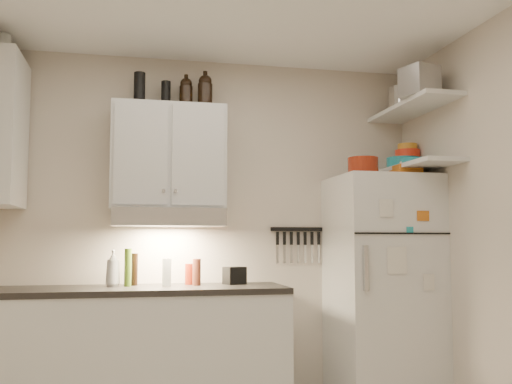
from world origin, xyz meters
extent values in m
cube|color=beige|center=(0.00, 1.51, 1.30)|extent=(3.20, 0.02, 2.60)
cube|color=silver|center=(-0.55, 1.20, 0.44)|extent=(2.10, 0.60, 0.88)
cube|color=black|center=(-0.55, 1.20, 0.90)|extent=(2.10, 0.62, 0.04)
cube|color=silver|center=(-0.30, 1.33, 1.83)|extent=(0.80, 0.33, 0.75)
cube|color=silver|center=(-0.30, 1.27, 1.39)|extent=(0.76, 0.46, 0.12)
cube|color=silver|center=(1.25, 1.16, 0.85)|extent=(0.70, 0.68, 1.70)
cube|color=silver|center=(1.45, 1.02, 2.20)|extent=(0.30, 0.95, 0.03)
cube|color=silver|center=(1.45, 1.02, 1.76)|extent=(0.30, 0.95, 0.03)
cube|color=black|center=(0.70, 1.49, 1.32)|extent=(0.42, 0.02, 0.03)
cylinder|color=maroon|center=(1.07, 1.06, 1.76)|extent=(0.23, 0.23, 0.13)
cube|color=orange|center=(1.38, 1.02, 1.74)|extent=(0.19, 0.23, 0.07)
cylinder|color=silver|center=(1.38, 1.03, 1.75)|extent=(0.07, 0.07, 0.10)
cylinder|color=silver|center=(1.52, 1.24, 2.31)|extent=(0.31, 0.31, 0.20)
cube|color=#AAAAAD|center=(1.41, 0.90, 2.31)|extent=(0.22, 0.20, 0.18)
cube|color=#AAAAAD|center=(1.37, 0.76, 2.32)|extent=(0.26, 0.26, 0.21)
cylinder|color=teal|center=(1.48, 1.27, 1.82)|extent=(0.24, 0.24, 0.09)
cylinder|color=red|center=(1.52, 1.25, 1.90)|extent=(0.19, 0.19, 0.06)
cylinder|color=orange|center=(1.52, 1.25, 1.95)|extent=(0.15, 0.15, 0.05)
cylinder|color=teal|center=(1.45, 1.02, 1.80)|extent=(0.27, 0.27, 0.05)
cylinder|color=black|center=(-0.32, 1.40, 2.30)|extent=(0.09, 0.09, 0.20)
cylinder|color=black|center=(-0.51, 1.34, 2.32)|extent=(0.10, 0.10, 0.24)
cylinder|color=silver|center=(-1.41, 1.19, 2.52)|extent=(0.14, 0.14, 0.14)
imported|color=silver|center=(-0.67, 1.28, 1.06)|extent=(0.12, 0.12, 0.28)
cylinder|color=brown|center=(-0.10, 1.25, 1.01)|extent=(0.07, 0.07, 0.18)
cylinder|color=#46691A|center=(-0.57, 1.26, 1.05)|extent=(0.06, 0.06, 0.26)
cylinder|color=black|center=(-0.52, 1.34, 1.03)|extent=(0.05, 0.05, 0.22)
cylinder|color=silver|center=(-0.31, 1.24, 1.01)|extent=(0.08, 0.08, 0.19)
cylinder|color=maroon|center=(-0.14, 1.34, 0.99)|extent=(0.10, 0.10, 0.15)
cube|color=black|center=(0.18, 1.31, 0.98)|extent=(0.17, 0.15, 0.12)
camera|label=1|loc=(-0.53, -2.75, 1.22)|focal=40.00mm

